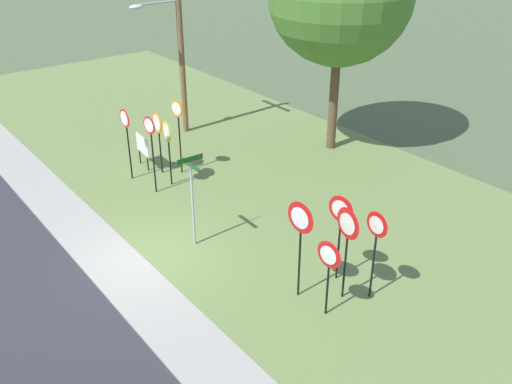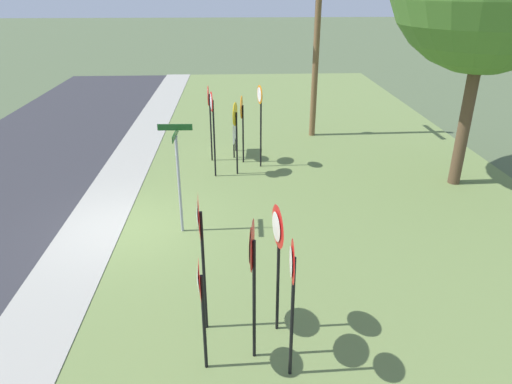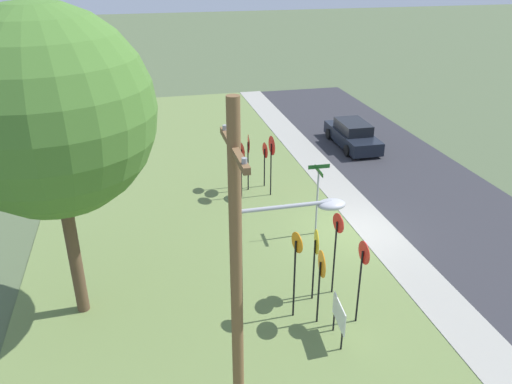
% 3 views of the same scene
% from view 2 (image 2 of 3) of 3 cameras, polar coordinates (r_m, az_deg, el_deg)
% --- Properties ---
extents(ground_plane, '(160.00, 160.00, 0.00)m').
position_cam_2_polar(ground_plane, '(12.59, -16.05, -4.44)').
color(ground_plane, '#4C5B3D').
extents(sidewalk_strip, '(44.00, 1.60, 0.06)m').
position_cam_2_polar(sidewalk_strip, '(12.78, -19.56, -4.32)').
color(sidewalk_strip, '#99968C').
rests_on(sidewalk_strip, ground_plane).
extents(grass_median, '(44.00, 12.00, 0.04)m').
position_cam_2_polar(grass_median, '(12.60, 11.57, -3.78)').
color(grass_median, olive).
rests_on(grass_median, ground_plane).
extents(stop_sign_near_left, '(0.77, 0.12, 2.37)m').
position_cam_2_polar(stop_sign_near_left, '(15.97, -1.75, 9.52)').
color(stop_sign_near_left, black).
rests_on(stop_sign_near_left, grass_median).
extents(stop_sign_near_right, '(0.74, 0.16, 2.41)m').
position_cam_2_polar(stop_sign_near_right, '(14.91, -2.54, 8.53)').
color(stop_sign_near_right, black).
rests_on(stop_sign_near_right, grass_median).
extents(stop_sign_far_left, '(0.60, 0.14, 2.81)m').
position_cam_2_polar(stop_sign_far_left, '(15.50, 0.52, 10.05)').
color(stop_sign_far_left, black).
rests_on(stop_sign_far_left, grass_median).
extents(stop_sign_far_center, '(0.66, 0.09, 2.66)m').
position_cam_2_polar(stop_sign_far_center, '(16.17, -5.80, 10.29)').
color(stop_sign_far_center, black).
rests_on(stop_sign_far_center, grass_median).
extents(stop_sign_far_right, '(0.61, 0.12, 2.79)m').
position_cam_2_polar(stop_sign_far_right, '(14.71, -5.38, 9.11)').
color(stop_sign_far_right, black).
rests_on(stop_sign_far_right, grass_median).
extents(yield_sign_near_left, '(0.71, 0.12, 2.10)m').
position_cam_2_polar(yield_sign_near_left, '(7.26, -6.95, -11.95)').
color(yield_sign_near_left, black).
rests_on(yield_sign_near_left, grass_median).
extents(yield_sign_near_right, '(0.68, 0.11, 2.50)m').
position_cam_2_polar(yield_sign_near_right, '(6.94, 4.41, -10.69)').
color(yield_sign_near_right, black).
rests_on(yield_sign_near_right, grass_median).
extents(yield_sign_far_left, '(0.74, 0.16, 2.52)m').
position_cam_2_polar(yield_sign_far_left, '(7.82, 2.60, -5.97)').
color(yield_sign_far_left, black).
rests_on(yield_sign_far_left, grass_median).
extents(yield_sign_far_right, '(0.82, 0.13, 2.61)m').
position_cam_2_polar(yield_sign_far_right, '(7.18, -0.52, -8.18)').
color(yield_sign_far_right, black).
rests_on(yield_sign_far_right, grass_median).
extents(yield_sign_center, '(0.84, 0.12, 2.73)m').
position_cam_2_polar(yield_sign_center, '(7.81, -7.00, -4.65)').
color(yield_sign_center, black).
rests_on(yield_sign_center, grass_median).
extents(street_name_post, '(0.96, 0.82, 2.83)m').
position_cam_2_polar(street_name_post, '(11.38, -9.59, 2.74)').
color(street_name_post, '#9EA0A8').
rests_on(street_name_post, grass_median).
extents(utility_pole, '(2.10, 2.26, 7.68)m').
position_cam_2_polar(utility_pole, '(18.83, 7.05, 19.23)').
color(utility_pole, brown).
rests_on(utility_pole, grass_median).
extents(notice_board, '(1.10, 0.13, 1.25)m').
position_cam_2_polar(notice_board, '(17.03, -2.65, 7.34)').
color(notice_board, black).
rests_on(notice_board, grass_median).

